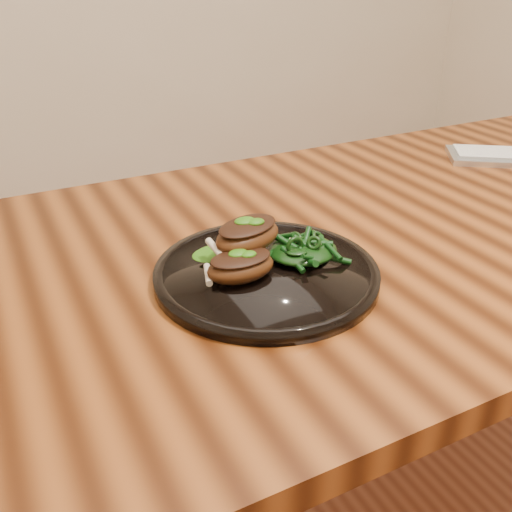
{
  "coord_description": "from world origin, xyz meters",
  "views": [
    {
      "loc": [
        -0.64,
        -0.68,
        1.15
      ],
      "look_at": [
        -0.32,
        -0.06,
        0.78
      ],
      "focal_mm": 40.0,
      "sensor_mm": 36.0,
      "label": 1
    }
  ],
  "objects": [
    {
      "name": "plate",
      "position": [
        -0.32,
        -0.08,
        0.76
      ],
      "size": [
        0.31,
        0.31,
        0.02
      ],
      "color": "black",
      "rests_on": "desk"
    },
    {
      "name": "greens_heap",
      "position": [
        -0.26,
        -0.08,
        0.78
      ],
      "size": [
        0.1,
        0.09,
        0.04
      ],
      "color": "black",
      "rests_on": "plate"
    },
    {
      "name": "desk",
      "position": [
        0.0,
        0.0,
        0.67
      ],
      "size": [
        1.6,
        0.8,
        0.75
      ],
      "color": "#351506",
      "rests_on": "ground"
    },
    {
      "name": "lamb_chop_back",
      "position": [
        -0.33,
        -0.05,
        0.81
      ],
      "size": [
        0.12,
        0.1,
        0.05
      ],
      "color": "#49240E",
      "rests_on": "plate"
    },
    {
      "name": "lamb_chop_front",
      "position": [
        -0.36,
        -0.09,
        0.79
      ],
      "size": [
        0.1,
        0.07,
        0.04
      ],
      "color": "#49240E",
      "rests_on": "plate"
    },
    {
      "name": "herb_smear",
      "position": [
        -0.36,
        -0.02,
        0.77
      ],
      "size": [
        0.09,
        0.06,
        0.01
      ],
      "primitive_type": "ellipsoid",
      "color": "#1A4E08",
      "rests_on": "plate"
    }
  ]
}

